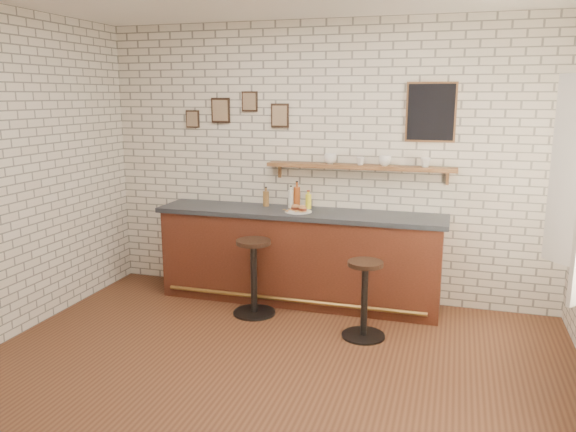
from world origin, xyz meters
name	(u,v)px	position (x,y,z in m)	size (l,w,h in m)	color
ground	(266,375)	(0.00, 0.00, 0.00)	(5.00, 5.00, 0.00)	brown
bar_counter	(299,256)	(-0.20, 1.70, 0.51)	(3.10, 0.65, 1.01)	#512315
sandwich_plate	(298,211)	(-0.19, 1.64, 1.02)	(0.28, 0.28, 0.01)	white
ciabatta_sandwich	(299,208)	(-0.18, 1.64, 1.05)	(0.20, 0.13, 0.06)	#B77D4B
potato_chips	(296,211)	(-0.21, 1.64, 1.02)	(0.27, 0.18, 0.00)	#BF8A43
bitters_bottle_brown	(266,198)	(-0.62, 1.85, 1.10)	(0.07, 0.07, 0.22)	brown
bitters_bottle_white	(291,199)	(-0.34, 1.85, 1.11)	(0.06, 0.06, 0.24)	silver
bitters_bottle_amber	(297,197)	(-0.27, 1.85, 1.13)	(0.07, 0.07, 0.30)	#994318
condiment_bottle_yellow	(308,201)	(-0.14, 1.85, 1.09)	(0.06, 0.06, 0.20)	yellow
bar_stool_left	(254,275)	(-0.54, 1.20, 0.42)	(0.44, 0.44, 0.79)	black
bar_stool_right	(364,297)	(0.64, 0.96, 0.39)	(0.41, 0.41, 0.73)	black
wall_shelf	(359,167)	(0.40, 1.90, 1.48)	(2.00, 0.18, 0.18)	brown
shelf_cup_a	(330,159)	(0.09, 1.90, 1.55)	(0.14, 0.14, 0.11)	white
shelf_cup_b	(360,161)	(0.41, 1.90, 1.54)	(0.09, 0.09, 0.08)	white
shelf_cup_c	(385,161)	(0.67, 1.90, 1.55)	(0.13, 0.13, 0.11)	white
shelf_cup_d	(425,163)	(1.08, 1.90, 1.55)	(0.10, 0.10, 0.10)	white
back_wall_decor	(346,112)	(0.23, 1.98, 2.05)	(2.96, 0.02, 0.56)	black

